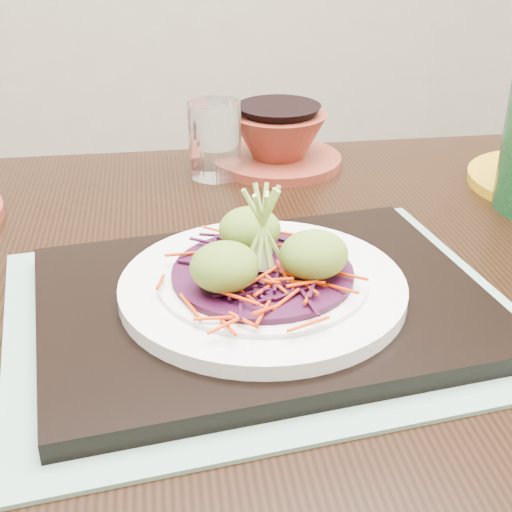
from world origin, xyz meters
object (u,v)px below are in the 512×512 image
object	(u,v)px
serving_tray	(263,302)
water_glass	(215,139)
dining_table	(263,367)
white_plate	(263,285)
terracotta_bowl_set	(278,142)

from	to	relation	value
serving_tray	water_glass	distance (m)	0.34
dining_table	white_plate	size ratio (longest dim) A/B	5.20
white_plate	serving_tray	bearing A→B (deg)	0.00
dining_table	serving_tray	size ratio (longest dim) A/B	3.38
white_plate	terracotta_bowl_set	size ratio (longest dim) A/B	1.19
dining_table	white_plate	xyz separation A→B (m)	(-0.02, -0.05, 0.12)
white_plate	terracotta_bowl_set	distance (m)	0.37
water_glass	dining_table	bearing A→B (deg)	-94.29
serving_tray	dining_table	bearing A→B (deg)	72.98
white_plate	terracotta_bowl_set	bearing A→B (deg)	70.27
water_glass	terracotta_bowl_set	bearing A→B (deg)	8.18
terracotta_bowl_set	water_glass	bearing A→B (deg)	-171.82
dining_table	water_glass	size ratio (longest dim) A/B	13.40
serving_tray	terracotta_bowl_set	xyz separation A→B (m)	(0.12, 0.35, 0.02)
serving_tray	water_glass	bearing A→B (deg)	83.89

